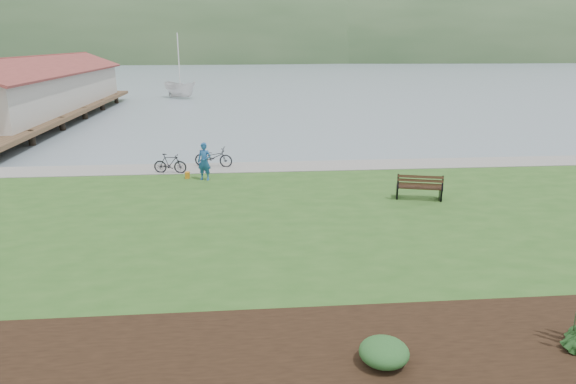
% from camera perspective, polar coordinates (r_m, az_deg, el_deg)
% --- Properties ---
extents(ground, '(600.00, 600.00, 0.00)m').
position_cam_1_polar(ground, '(19.86, 3.13, -2.92)').
color(ground, slate).
rests_on(ground, ground).
extents(lawn, '(34.00, 20.00, 0.40)m').
position_cam_1_polar(lawn, '(17.93, 4.05, -4.42)').
color(lawn, '#29521D').
rests_on(lawn, ground).
extents(shoreline_path, '(34.00, 2.20, 0.03)m').
position_cam_1_polar(shoreline_path, '(26.32, 1.01, 2.89)').
color(shoreline_path, gray).
rests_on(shoreline_path, lawn).
extents(garden_bed, '(24.00, 4.40, 0.04)m').
position_cam_1_polar(garden_bed, '(12.13, 25.08, -15.72)').
color(garden_bed, black).
rests_on(garden_bed, lawn).
extents(far_hillside, '(580.00, 80.00, 38.00)m').
position_cam_1_polar(far_hillside, '(190.02, 1.79, 14.41)').
color(far_hillside, '#2F4C2B').
rests_on(far_hillside, ground).
extents(pier_pavilion, '(8.00, 36.00, 5.40)m').
position_cam_1_polar(pier_pavilion, '(49.34, -26.03, 10.22)').
color(pier_pavilion, '#4C3826').
rests_on(pier_pavilion, ground).
extents(park_bench, '(1.91, 1.16, 1.11)m').
position_cam_1_polar(park_bench, '(21.30, 14.39, 0.60)').
color(park_bench, black).
rests_on(park_bench, lawn).
extents(person, '(0.86, 0.71, 2.04)m').
position_cam_1_polar(person, '(23.82, -9.29, 3.72)').
color(person, '#1D4E87').
rests_on(person, lawn).
extents(bicycle_a, '(1.13, 2.07, 1.03)m').
position_cam_1_polar(bicycle_a, '(26.39, -8.28, 3.87)').
color(bicycle_a, black).
rests_on(bicycle_a, lawn).
extents(bicycle_b, '(0.73, 1.66, 0.97)m').
position_cam_1_polar(bicycle_b, '(25.48, -12.97, 3.10)').
color(bicycle_b, black).
rests_on(bicycle_b, lawn).
extents(sailboat, '(12.97, 12.97, 23.97)m').
position_cam_1_polar(sailboat, '(64.05, -11.81, 10.18)').
color(sailboat, silver).
rests_on(sailboat, ground).
extents(pannier, '(0.20, 0.29, 0.30)m').
position_cam_1_polar(pannier, '(24.46, -11.11, 1.86)').
color(pannier, '#B97215').
rests_on(pannier, lawn).
extents(shrub_0, '(0.99, 0.99, 0.50)m').
position_cam_1_polar(shrub_0, '(10.73, 10.62, -17.09)').
color(shrub_0, '#1E4C21').
rests_on(shrub_0, garden_bed).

